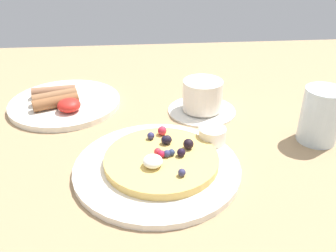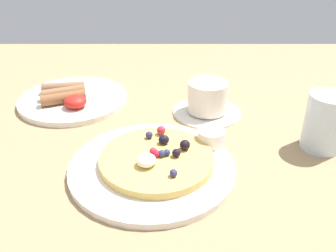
{
  "view_description": "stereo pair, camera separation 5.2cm",
  "coord_description": "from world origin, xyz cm",
  "px_view_note": "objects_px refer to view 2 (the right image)",
  "views": [
    {
      "loc": [
        -3.29,
        -53.62,
        36.69
      ],
      "look_at": [
        1.77,
        3.59,
        4.0
      ],
      "focal_mm": 38.72,
      "sensor_mm": 36.0,
      "label": 1
    },
    {
      "loc": [
        1.92,
        -53.85,
        36.69
      ],
      "look_at": [
        1.77,
        3.59,
        4.0
      ],
      "focal_mm": 38.72,
      "sensor_mm": 36.0,
      "label": 2
    }
  ],
  "objects_px": {
    "pancake_plate": "(153,167)",
    "coffee_saucer": "(208,111)",
    "water_glass": "(326,122)",
    "breakfast_plate": "(74,99)",
    "coffee_cup": "(209,96)",
    "syrup_ramekin": "(212,137)"
  },
  "relations": [
    {
      "from": "breakfast_plate",
      "to": "coffee_cup",
      "type": "relative_size",
      "value": 2.37
    },
    {
      "from": "pancake_plate",
      "to": "breakfast_plate",
      "type": "relative_size",
      "value": 1.13
    },
    {
      "from": "syrup_ramekin",
      "to": "coffee_cup",
      "type": "bearing_deg",
      "value": 87.02
    },
    {
      "from": "pancake_plate",
      "to": "coffee_cup",
      "type": "relative_size",
      "value": 2.68
    },
    {
      "from": "syrup_ramekin",
      "to": "breakfast_plate",
      "type": "distance_m",
      "value": 0.36
    },
    {
      "from": "breakfast_plate",
      "to": "water_glass",
      "type": "bearing_deg",
      "value": -20.98
    },
    {
      "from": "coffee_saucer",
      "to": "pancake_plate",
      "type": "bearing_deg",
      "value": -118.2
    },
    {
      "from": "pancake_plate",
      "to": "coffee_cup",
      "type": "xyz_separation_m",
      "value": [
        0.11,
        0.21,
        0.03
      ]
    },
    {
      "from": "pancake_plate",
      "to": "coffee_saucer",
      "type": "relative_size",
      "value": 1.88
    },
    {
      "from": "breakfast_plate",
      "to": "coffee_cup",
      "type": "bearing_deg",
      "value": -9.94
    },
    {
      "from": "coffee_saucer",
      "to": "syrup_ramekin",
      "type": "bearing_deg",
      "value": -92.61
    },
    {
      "from": "water_glass",
      "to": "coffee_saucer",
      "type": "bearing_deg",
      "value": 145.1
    },
    {
      "from": "syrup_ramekin",
      "to": "water_glass",
      "type": "distance_m",
      "value": 0.21
    },
    {
      "from": "water_glass",
      "to": "pancake_plate",
      "type": "bearing_deg",
      "value": -167.14
    },
    {
      "from": "coffee_cup",
      "to": "water_glass",
      "type": "bearing_deg",
      "value": -35.28
    },
    {
      "from": "pancake_plate",
      "to": "syrup_ramekin",
      "type": "bearing_deg",
      "value": 30.9
    },
    {
      "from": "breakfast_plate",
      "to": "coffee_saucer",
      "type": "height_order",
      "value": "breakfast_plate"
    },
    {
      "from": "coffee_saucer",
      "to": "water_glass",
      "type": "xyz_separation_m",
      "value": [
        0.2,
        -0.14,
        0.05
      ]
    },
    {
      "from": "pancake_plate",
      "to": "coffee_saucer",
      "type": "bearing_deg",
      "value": 61.8
    },
    {
      "from": "pancake_plate",
      "to": "breakfast_plate",
      "type": "bearing_deg",
      "value": 126.23
    },
    {
      "from": "coffee_cup",
      "to": "water_glass",
      "type": "distance_m",
      "value": 0.24
    },
    {
      "from": "pancake_plate",
      "to": "breakfast_plate",
      "type": "distance_m",
      "value": 0.33
    }
  ]
}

